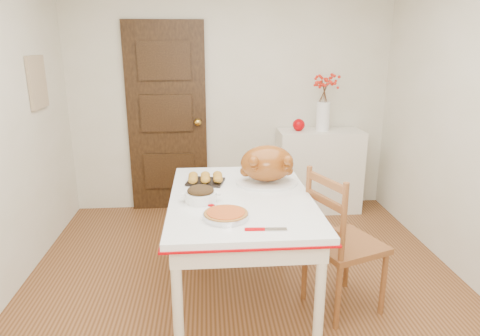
{
  "coord_description": "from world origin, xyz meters",
  "views": [
    {
      "loc": [
        -0.27,
        -2.67,
        1.83
      ],
      "look_at": [
        -0.06,
        0.06,
        1.02
      ],
      "focal_mm": 31.76,
      "sensor_mm": 36.0,
      "label": 1
    }
  ],
  "objects": [
    {
      "name": "floor",
      "position": [
        0.0,
        0.0,
        0.0
      ],
      "size": [
        3.5,
        4.0,
        0.0
      ],
      "primitive_type": "cube",
      "color": "#512C11",
      "rests_on": "ground"
    },
    {
      "name": "wall_back",
      "position": [
        0.0,
        2.0,
        1.25
      ],
      "size": [
        3.5,
        0.0,
        2.5
      ],
      "primitive_type": "cube",
      "color": "silver",
      "rests_on": "ground"
    },
    {
      "name": "door_back",
      "position": [
        -0.7,
        1.97,
        1.03
      ],
      "size": [
        0.85,
        0.06,
        2.06
      ],
      "primitive_type": "cube",
      "color": "black",
      "rests_on": "ground"
    },
    {
      "name": "photo_board",
      "position": [
        -1.73,
        1.2,
        1.5
      ],
      "size": [
        0.03,
        0.35,
        0.45
      ],
      "primitive_type": "cube",
      "color": "tan",
      "rests_on": "ground"
    },
    {
      "name": "sideboard",
      "position": [
        0.96,
        1.78,
        0.46
      ],
      "size": [
        0.91,
        0.41,
        0.91
      ],
      "primitive_type": "cube",
      "color": "silver",
      "rests_on": "floor"
    },
    {
      "name": "kitchen_table",
      "position": [
        -0.06,
        0.01,
        0.42
      ],
      "size": [
        0.96,
        1.4,
        0.84
      ],
      "primitive_type": null,
      "color": "white",
      "rests_on": "floor"
    },
    {
      "name": "chair_oak",
      "position": [
        0.67,
        -0.06,
        0.51
      ],
      "size": [
        0.58,
        0.58,
        1.02
      ],
      "primitive_type": null,
      "rotation": [
        0.0,
        0.0,
        1.93
      ],
      "color": "brown",
      "rests_on": "floor"
    },
    {
      "name": "berry_vase",
      "position": [
        0.98,
        1.78,
        1.24
      ],
      "size": [
        0.33,
        0.33,
        0.65
      ],
      "primitive_type": null,
      "color": "white",
      "rests_on": "sideboard"
    },
    {
      "name": "apple",
      "position": [
        0.72,
        1.78,
        0.98
      ],
      "size": [
        0.13,
        0.13,
        0.13
      ],
      "primitive_type": "sphere",
      "color": "#AF0005",
      "rests_on": "sideboard"
    },
    {
      "name": "turkey_platter",
      "position": [
        0.15,
        0.24,
        0.98
      ],
      "size": [
        0.49,
        0.41,
        0.28
      ],
      "primitive_type": null,
      "rotation": [
        0.0,
        0.0,
        -0.13
      ],
      "color": "#934816",
      "rests_on": "kitchen_table"
    },
    {
      "name": "pumpkin_pie",
      "position": [
        -0.17,
        -0.37,
        0.87
      ],
      "size": [
        0.33,
        0.33,
        0.06
      ],
      "primitive_type": "cylinder",
      "rotation": [
        0.0,
        0.0,
        -0.29
      ],
      "color": "#B64718",
      "rests_on": "kitchen_table"
    },
    {
      "name": "stuffing_dish",
      "position": [
        -0.32,
        -0.08,
        0.89
      ],
      "size": [
        0.28,
        0.23,
        0.1
      ],
      "primitive_type": null,
      "rotation": [
        0.0,
        0.0,
        0.12
      ],
      "color": "#3A2812",
      "rests_on": "kitchen_table"
    },
    {
      "name": "rolls_tray",
      "position": [
        -0.29,
        0.3,
        0.88
      ],
      "size": [
        0.3,
        0.26,
        0.07
      ],
      "primitive_type": null,
      "rotation": [
        0.0,
        0.0,
        -0.24
      ],
      "color": "#A46F1B",
      "rests_on": "kitchen_table"
    },
    {
      "name": "pie_server",
      "position": [
        0.04,
        -0.55,
        0.85
      ],
      "size": [
        0.24,
        0.08,
        0.01
      ],
      "primitive_type": null,
      "rotation": [
        0.0,
        0.0,
        -0.05
      ],
      "color": "silver",
      "rests_on": "kitchen_table"
    },
    {
      "name": "carving_knife",
      "position": [
        -0.21,
        -0.19,
        0.85
      ],
      "size": [
        0.25,
        0.15,
        0.01
      ],
      "primitive_type": null,
      "rotation": [
        0.0,
        0.0,
        -0.39
      ],
      "color": "silver",
      "rests_on": "kitchen_table"
    },
    {
      "name": "drinking_glass",
      "position": [
        0.03,
        0.55,
        0.9
      ],
      "size": [
        0.08,
        0.08,
        0.11
      ],
      "primitive_type": "cylinder",
      "rotation": [
        0.0,
        0.0,
        0.19
      ],
      "color": "white",
      "rests_on": "kitchen_table"
    },
    {
      "name": "shaker_pair",
      "position": [
        0.32,
        0.5,
        0.88
      ],
      "size": [
        0.09,
        0.05,
        0.08
      ],
      "primitive_type": null,
      "rotation": [
        0.0,
        0.0,
        0.26
      ],
      "color": "white",
      "rests_on": "kitchen_table"
    }
  ]
}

